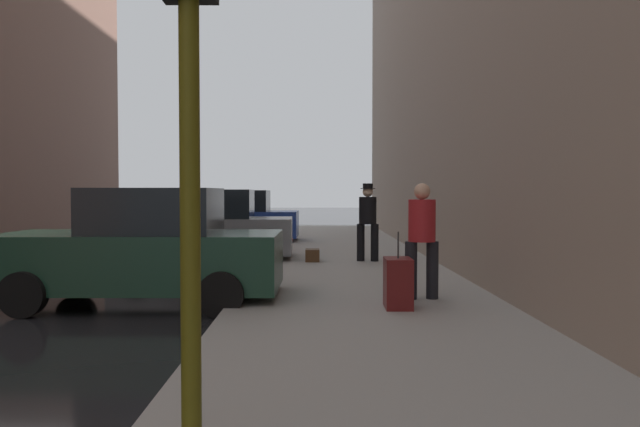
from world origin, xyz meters
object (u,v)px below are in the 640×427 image
(pedestrian_with_fedora, at_px, (368,218))
(parked_blue_sedan, at_px, (235,219))
(parked_dark_green_sedan, at_px, (144,250))
(pedestrian_in_red_jacket, at_px, (422,234))
(fire_hydrant, at_px, (285,238))
(rolling_suitcase, at_px, (398,283))
(duffel_bag, at_px, (312,255))
(traffic_light, at_px, (189,16))
(parked_gray_coupe, at_px, (206,229))

(pedestrian_with_fedora, bearing_deg, parked_blue_sedan, 121.94)
(parked_dark_green_sedan, bearing_deg, pedestrian_in_red_jacket, -4.36)
(fire_hydrant, relative_size, rolling_suitcase, 0.68)
(pedestrian_in_red_jacket, height_order, duffel_bag, pedestrian_in_red_jacket)
(pedestrian_with_fedora, xyz_separation_m, rolling_suitcase, (-0.09, -5.77, -0.65))
(parked_dark_green_sedan, height_order, duffel_bag, parked_dark_green_sedan)
(rolling_suitcase, xyz_separation_m, duffel_bag, (-1.18, 5.74, -0.20))
(parked_dark_green_sedan, xyz_separation_m, pedestrian_with_fedora, (3.82, 4.74, 0.29))
(parked_blue_sedan, distance_m, duffel_bag, 6.68)
(parked_dark_green_sedan, xyz_separation_m, duffel_bag, (2.55, 4.71, -0.56))
(pedestrian_with_fedora, bearing_deg, parked_dark_green_sedan, -128.84)
(traffic_light, height_order, pedestrian_in_red_jacket, traffic_light)
(parked_dark_green_sedan, distance_m, pedestrian_with_fedora, 6.09)
(parked_blue_sedan, relative_size, fire_hydrant, 6.02)
(fire_hydrant, bearing_deg, rolling_suitcase, -76.93)
(rolling_suitcase, bearing_deg, pedestrian_in_red_jacket, 57.90)
(traffic_light, bearing_deg, fire_hydrant, 90.22)
(parked_gray_coupe, distance_m, fire_hydrant, 2.57)
(traffic_light, distance_m, rolling_suitcase, 5.60)
(parked_dark_green_sedan, height_order, fire_hydrant, parked_dark_green_sedan)
(parked_dark_green_sedan, xyz_separation_m, parked_gray_coupe, (-0.00, 5.47, 0.00))
(fire_hydrant, relative_size, pedestrian_with_fedora, 0.40)
(traffic_light, xyz_separation_m, pedestrian_in_red_jacket, (2.32, 5.48, -1.65))
(pedestrian_in_red_jacket, bearing_deg, duffel_bag, 107.93)
(pedestrian_in_red_jacket, bearing_deg, pedestrian_with_fedora, 94.08)
(pedestrian_with_fedora, bearing_deg, pedestrian_in_red_jacket, -85.92)
(parked_blue_sedan, xyz_separation_m, duffel_bag, (2.55, -6.15, -0.56))
(fire_hydrant, bearing_deg, pedestrian_with_fedora, -51.54)
(parked_blue_sedan, bearing_deg, traffic_light, -83.65)
(parked_blue_sedan, height_order, rolling_suitcase, parked_blue_sedan)
(pedestrian_with_fedora, bearing_deg, traffic_light, -100.55)
(traffic_light, xyz_separation_m, duffel_bag, (0.70, 10.50, -2.47))
(fire_hydrant, relative_size, traffic_light, 0.20)
(parked_blue_sedan, distance_m, fire_hydrant, 4.03)
(parked_dark_green_sedan, xyz_separation_m, parked_blue_sedan, (-0.00, 10.86, 0.00))
(parked_dark_green_sedan, relative_size, pedestrian_in_red_jacket, 2.47)
(traffic_light, bearing_deg, pedestrian_with_fedora, 79.45)
(parked_dark_green_sedan, distance_m, duffel_bag, 5.38)
(parked_blue_sedan, height_order, pedestrian_in_red_jacket, pedestrian_in_red_jacket)
(pedestrian_in_red_jacket, relative_size, duffel_bag, 3.89)
(parked_gray_coupe, bearing_deg, parked_blue_sedan, 90.00)
(parked_gray_coupe, bearing_deg, pedestrian_in_red_jacket, -54.19)
(pedestrian_in_red_jacket, bearing_deg, parked_blue_sedan, 110.49)
(parked_gray_coupe, distance_m, rolling_suitcase, 7.50)
(parked_gray_coupe, relative_size, rolling_suitcase, 4.07)
(parked_gray_coupe, bearing_deg, rolling_suitcase, -60.15)
(parked_dark_green_sedan, xyz_separation_m, traffic_light, (1.85, -5.79, 1.91))
(parked_dark_green_sedan, distance_m, parked_blue_sedan, 10.86)
(parked_dark_green_sedan, relative_size, traffic_light, 1.17)
(parked_blue_sedan, distance_m, pedestrian_with_fedora, 7.22)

